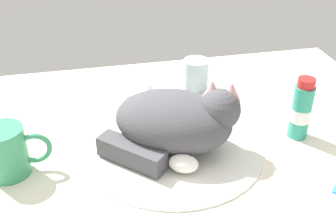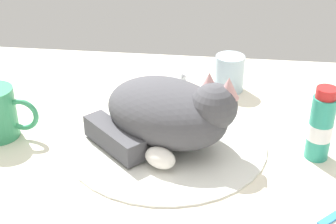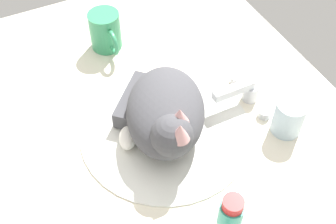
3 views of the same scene
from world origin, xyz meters
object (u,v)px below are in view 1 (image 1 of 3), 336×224
Objects in this scene: cat at (178,121)px; coffee_mug at (8,152)px; rinse_cup at (196,75)px; faucet at (155,90)px; toothpaste_bottle at (301,110)px.

coffee_mug is at bearing -178.84° from cat.
cat is 3.66× the size of rinse_cup.
cat reaches higher than coffee_mug.
rinse_cup is (11.00, 3.53, 1.22)cm from faucet.
cat is 2.17× the size of toothpaste_bottle.
toothpaste_bottle is at bearing 0.08° from coffee_mug.
faucet is 1.07× the size of toothpaste_bottle.
rinse_cup is (10.20, 23.92, -2.80)cm from cat.
rinse_cup is 0.59× the size of toothpaste_bottle.
faucet is 1.80× the size of rinse_cup.
rinse_cup is at bearing 66.91° from cat.
cat reaches higher than rinse_cup.
cat reaches higher than faucet.
coffee_mug is 58.02cm from toothpaste_bottle.
coffee_mug is at bearing -179.92° from toothpaste_bottle.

